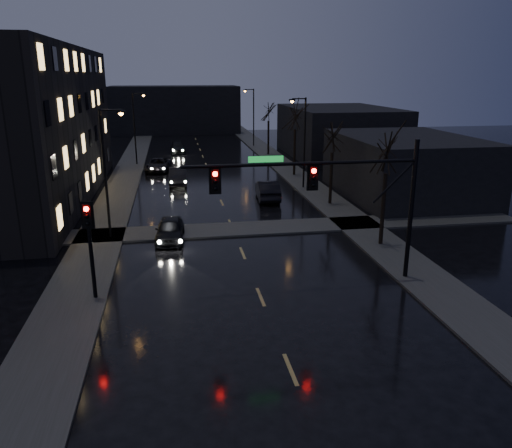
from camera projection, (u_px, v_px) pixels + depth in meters
name	position (u px, v px, depth m)	size (l,w,h in m)	color
ground	(305.00, 405.00, 15.54)	(160.00, 160.00, 0.00)	black
sidewalk_left	(123.00, 183.00, 47.24)	(3.00, 140.00, 0.12)	#2D2D2B
sidewalk_right	(297.00, 177.00, 49.92)	(3.00, 140.00, 0.12)	#2D2D2B
sidewalk_cross	(233.00, 229.00, 33.00)	(40.00, 3.00, 0.12)	#2D2D2B
apartment_block	(8.00, 126.00, 39.55)	(12.00, 30.00, 12.00)	black
commercial_right_near	(405.00, 166.00, 41.83)	(10.00, 14.00, 5.00)	black
commercial_right_far	(338.00, 132.00, 62.70)	(12.00, 18.00, 6.00)	black
far_block	(175.00, 109.00, 87.60)	(22.00, 10.00, 8.00)	black
signal_mast	(338.00, 187.00, 23.24)	(11.11, 0.41, 7.00)	black
signal_pole_left	(90.00, 237.00, 21.98)	(0.35, 0.41, 4.53)	black
tree_near	(388.00, 142.00, 28.30)	(3.52, 3.52, 8.08)	black
tree_mid_a	(333.00, 130.00, 37.86)	(3.30, 3.30, 7.58)	black
tree_mid_b	(295.00, 109.00, 48.97)	(3.74, 3.74, 8.59)	black
tree_far	(269.00, 106.00, 62.35)	(3.43, 3.43, 7.88)	black
streetlight_l_near	(108.00, 163.00, 29.97)	(1.53, 0.28, 8.00)	black
streetlight_l_far	(136.00, 122.00, 55.48)	(1.53, 0.28, 8.00)	black
streetlight_r_mid	(302.00, 135.00, 43.70)	(1.53, 0.28, 8.00)	black
streetlight_r_far	(252.00, 112.00, 70.15)	(1.53, 0.28, 8.00)	black
oncoming_car_a	(170.00, 230.00, 30.77)	(1.67, 4.15, 1.41)	black
oncoming_car_b	(178.00, 176.00, 46.68)	(1.62, 4.64, 1.53)	black
oncoming_car_c	(158.00, 165.00, 52.99)	(2.29, 4.96, 1.38)	black
oncoming_car_d	(178.00, 148.00, 65.48)	(1.87, 4.61, 1.34)	black
lead_car	(268.00, 190.00, 40.92)	(1.69, 4.85, 1.60)	black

